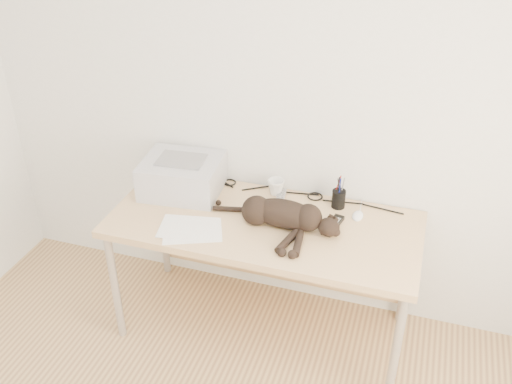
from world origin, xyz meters
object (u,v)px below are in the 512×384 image
(cat, at_px, (280,215))
(pen_cup, at_px, (339,198))
(printer, at_px, (182,175))
(mug, at_px, (276,187))
(mouse, at_px, (358,214))
(desk, at_px, (268,233))

(cat, bearing_deg, pen_cup, 49.26)
(printer, distance_m, mug, 0.52)
(printer, height_order, mug, printer)
(mug, xyz_separation_m, mouse, (0.47, -0.09, -0.03))
(printer, xyz_separation_m, mug, (0.50, 0.12, -0.05))
(desk, distance_m, printer, 0.57)
(desk, distance_m, cat, 0.24)
(cat, height_order, mouse, cat)
(desk, bearing_deg, printer, 172.06)
(desk, bearing_deg, cat, -49.10)
(desk, xyz_separation_m, printer, (-0.52, 0.07, 0.23))
(desk, bearing_deg, pen_cup, 26.45)
(printer, bearing_deg, desk, -7.94)
(desk, relative_size, printer, 3.53)
(mouse, bearing_deg, desk, -165.80)
(mouse, bearing_deg, mug, 170.51)
(printer, distance_m, cat, 0.64)
(desk, distance_m, mug, 0.26)
(pen_cup, bearing_deg, desk, -153.55)
(desk, distance_m, pen_cup, 0.42)
(printer, distance_m, mouse, 0.98)
(cat, relative_size, pen_cup, 3.68)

